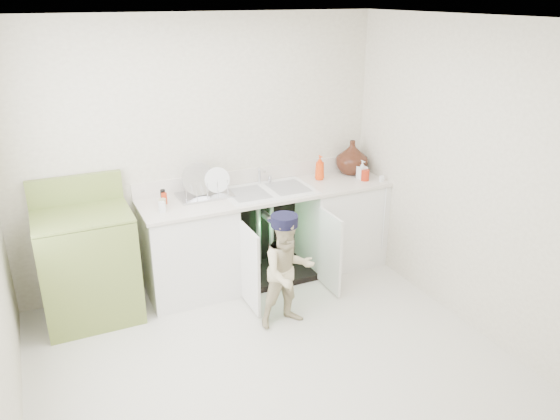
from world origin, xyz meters
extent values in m
plane|color=beige|center=(0.00, 0.00, 0.00)|extent=(3.50, 3.50, 0.00)
cube|color=beige|center=(0.00, 1.50, 1.25)|extent=(3.50, 2.50, 0.02)
cube|color=beige|center=(0.00, -1.50, 1.25)|extent=(3.50, 2.50, 0.02)
cube|color=beige|center=(1.75, 0.00, 1.25)|extent=(2.50, 3.00, 0.02)
plane|color=white|center=(0.00, 0.00, 2.50)|extent=(3.50, 3.50, 0.00)
cube|color=white|center=(-0.25, 1.20, 0.43)|extent=(0.80, 0.60, 0.86)
cube|color=white|center=(1.35, 1.20, 0.43)|extent=(0.80, 0.60, 0.86)
cube|color=black|center=(0.55, 1.47, 0.43)|extent=(0.80, 0.06, 0.86)
cube|color=black|center=(0.55, 1.20, 0.03)|extent=(0.80, 0.60, 0.06)
cylinder|color=gray|center=(0.48, 1.30, 0.45)|extent=(0.05, 0.05, 0.70)
cylinder|color=gray|center=(0.62, 1.30, 0.45)|extent=(0.05, 0.05, 0.70)
cylinder|color=gray|center=(0.55, 1.25, 0.62)|extent=(0.07, 0.18, 0.07)
cube|color=white|center=(0.15, 0.70, 0.40)|extent=(0.03, 0.40, 0.76)
cube|color=white|center=(0.95, 0.70, 0.40)|extent=(0.02, 0.40, 0.76)
cube|color=white|center=(0.55, 1.20, 0.89)|extent=(2.44, 0.64, 0.03)
cube|color=white|center=(0.55, 1.49, 0.98)|extent=(2.44, 0.02, 0.15)
cube|color=white|center=(0.55, 1.20, 0.90)|extent=(0.85, 0.55, 0.02)
cube|color=gray|center=(0.34, 1.20, 0.91)|extent=(0.34, 0.40, 0.01)
cube|color=gray|center=(0.76, 1.20, 0.91)|extent=(0.34, 0.40, 0.01)
cylinder|color=silver|center=(0.55, 1.42, 0.99)|extent=(0.03, 0.03, 0.17)
cylinder|color=silver|center=(0.55, 1.36, 1.06)|extent=(0.02, 0.14, 0.02)
cylinder|color=silver|center=(0.66, 1.42, 0.94)|extent=(0.04, 0.04, 0.06)
cylinder|color=white|center=(1.68, 0.89, 0.55)|extent=(0.01, 0.01, 0.70)
cube|color=white|center=(1.68, 0.98, 0.93)|extent=(0.04, 0.02, 0.06)
cube|color=silver|center=(-0.04, 1.32, 0.91)|extent=(0.49, 0.33, 0.02)
cylinder|color=silver|center=(-0.09, 1.34, 1.00)|extent=(0.30, 0.11, 0.29)
cylinder|color=white|center=(0.09, 1.32, 0.99)|extent=(0.24, 0.06, 0.24)
cylinder|color=silver|center=(-0.24, 1.22, 0.99)|extent=(0.01, 0.01, 0.14)
cylinder|color=silver|center=(-0.14, 1.22, 0.99)|extent=(0.01, 0.01, 0.14)
cylinder|color=silver|center=(-0.04, 1.22, 0.99)|extent=(0.01, 0.01, 0.14)
cylinder|color=silver|center=(0.05, 1.22, 0.99)|extent=(0.01, 0.01, 0.14)
cylinder|color=silver|center=(0.15, 1.22, 0.99)|extent=(0.01, 0.01, 0.14)
imported|color=#472E14|center=(1.55, 1.34, 1.07)|extent=(0.33, 0.33, 0.35)
imported|color=#EB400C|center=(1.15, 1.30, 1.02)|extent=(0.10, 0.10, 0.25)
imported|color=silver|center=(1.55, 1.14, 0.99)|extent=(0.09, 0.09, 0.19)
cylinder|color=#A9240E|center=(1.55, 1.08, 0.96)|extent=(0.08, 0.08, 0.11)
cylinder|color=red|center=(-0.42, 1.28, 0.95)|extent=(0.05, 0.05, 0.10)
cylinder|color=tan|center=(-0.46, 1.20, 0.94)|extent=(0.06, 0.06, 0.08)
cylinder|color=black|center=(-0.43, 1.32, 0.96)|extent=(0.04, 0.04, 0.12)
cube|color=silver|center=(-0.49, 1.10, 0.95)|extent=(0.05, 0.05, 0.09)
cube|color=olive|center=(-1.14, 1.18, 0.47)|extent=(0.78, 0.65, 0.94)
cube|color=olive|center=(-1.14, 1.18, 0.96)|extent=(0.78, 0.65, 0.02)
cube|color=olive|center=(-1.14, 1.46, 1.08)|extent=(0.78, 0.06, 0.25)
cylinder|color=black|center=(-1.33, 1.02, 0.95)|extent=(0.17, 0.17, 0.02)
cylinder|color=silver|center=(-1.33, 1.02, 0.96)|extent=(0.20, 0.20, 0.01)
cylinder|color=black|center=(-1.33, 1.33, 0.95)|extent=(0.17, 0.17, 0.02)
cylinder|color=silver|center=(-1.33, 1.33, 0.96)|extent=(0.20, 0.20, 0.01)
cylinder|color=black|center=(-0.94, 1.02, 0.95)|extent=(0.17, 0.17, 0.02)
cylinder|color=silver|center=(-0.94, 1.02, 0.96)|extent=(0.20, 0.20, 0.01)
cylinder|color=black|center=(-0.94, 1.33, 0.95)|extent=(0.17, 0.17, 0.02)
cylinder|color=silver|center=(-0.94, 1.33, 0.96)|extent=(0.20, 0.20, 0.01)
imported|color=beige|center=(0.35, 0.36, 0.49)|extent=(0.48, 0.37, 0.98)
cylinder|color=black|center=(0.35, 0.36, 0.95)|extent=(0.22, 0.22, 0.09)
cube|color=black|center=(0.35, 0.46, 0.92)|extent=(0.17, 0.09, 0.01)
cube|color=black|center=(0.58, 0.86, 0.72)|extent=(0.07, 0.01, 0.14)
cube|color=#26F23F|center=(0.58, 0.85, 0.72)|extent=(0.06, 0.00, 0.12)
camera|label=1|loc=(-1.39, -3.25, 2.65)|focal=35.00mm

